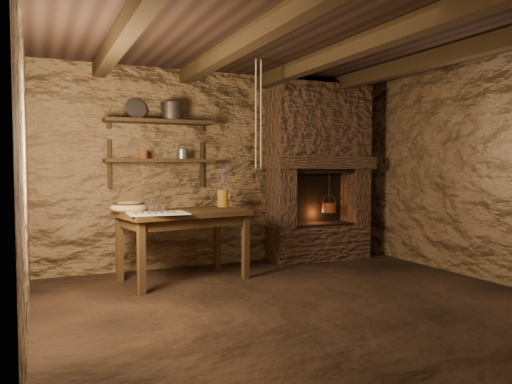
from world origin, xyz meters
name	(u,v)px	position (x,y,z in m)	size (l,w,h in m)	color
floor	(301,303)	(0.00, 0.00, 0.00)	(4.50, 4.50, 0.00)	black
back_wall	(224,169)	(0.00, 2.00, 1.20)	(4.50, 0.04, 2.40)	brown
front_wall	(487,173)	(0.00, -2.00, 1.20)	(4.50, 0.04, 2.40)	brown
left_wall	(24,171)	(-2.25, 0.00, 1.20)	(0.04, 4.00, 2.40)	brown
right_wall	(484,169)	(2.25, 0.00, 1.20)	(0.04, 4.00, 2.40)	brown
ceiling	(302,34)	(0.00, 0.00, 2.40)	(4.50, 4.00, 0.04)	black
beam_far_left	(129,25)	(-1.50, 0.00, 2.31)	(0.14, 3.95, 0.16)	black
beam_mid_left	(250,38)	(-0.50, 0.00, 2.31)	(0.14, 3.95, 0.16)	black
beam_mid_right	(350,50)	(0.50, 0.00, 2.31)	(0.14, 3.95, 0.16)	black
beam_far_right	(433,59)	(1.50, 0.00, 2.31)	(0.14, 3.95, 0.16)	black
shelf_lower	(160,161)	(-0.85, 1.84, 1.30)	(1.25, 0.30, 0.04)	black
shelf_upper	(159,122)	(-0.85, 1.84, 1.75)	(1.25, 0.30, 0.04)	black
hearth	(319,167)	(1.25, 1.77, 1.23)	(1.43, 0.51, 2.30)	#3D291E
work_table	(183,243)	(-0.73, 1.29, 0.41)	(1.44, 0.98, 0.76)	#312111
linen_cloth	(157,213)	(-1.06, 1.05, 0.76)	(0.58, 0.47, 0.01)	beige
pewter_cutlery_row	(158,212)	(-1.06, 1.03, 0.77)	(0.49, 0.19, 0.01)	gray
drinking_glasses	(157,208)	(-1.04, 1.17, 0.80)	(0.19, 0.06, 0.08)	white
stoneware_jug	(223,190)	(-0.17, 1.58, 0.95)	(0.17, 0.17, 0.45)	olive
wooden_bowl	(129,208)	(-1.29, 1.36, 0.80)	(0.38, 0.38, 0.14)	#A68048
iron_stockpot	(172,112)	(-0.70, 1.84, 1.86)	(0.25, 0.25, 0.18)	#302D2B
tin_pan	(136,109)	(-1.10, 1.94, 1.90)	(0.25, 0.25, 0.03)	gray
small_kettle	(182,154)	(-0.58, 1.84, 1.38)	(0.16, 0.12, 0.17)	gray
rusty_tin	(144,155)	(-1.04, 1.84, 1.37)	(0.09, 0.09, 0.09)	#592C11
red_pot	(329,207)	(1.38, 1.72, 0.69)	(0.23, 0.23, 0.54)	maroon
hanging_ropes	(258,114)	(0.05, 1.05, 1.80)	(0.08, 0.08, 1.20)	beige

